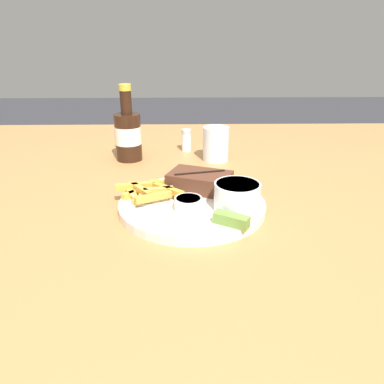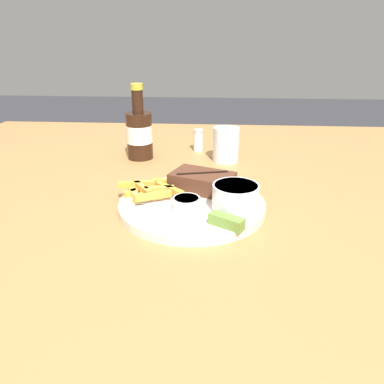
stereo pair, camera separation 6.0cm
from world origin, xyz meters
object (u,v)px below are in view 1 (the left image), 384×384
object	(u,v)px
pickle_spear	(231,220)
salt_shaker	(186,140)
dipping_sauce_cup	(188,203)
dinner_plate	(192,205)
beer_bottle	(128,134)
drinking_glass	(216,144)
steak_portion	(200,181)
coleslaw_cup	(237,195)
fork_utensil	(154,203)

from	to	relation	value
pickle_spear	salt_shaker	xyz separation A→B (m)	(-0.08, 0.51, 0.00)
dipping_sauce_cup	dinner_plate	bearing A→B (deg)	79.34
beer_bottle	dinner_plate	bearing A→B (deg)	-62.63
dinner_plate	pickle_spear	world-z (taller)	pickle_spear
beer_bottle	drinking_glass	distance (m)	0.24
steak_portion	coleslaw_cup	size ratio (longest dim) A/B	1.71
drinking_glass	salt_shaker	size ratio (longest dim) A/B	1.43
steak_portion	coleslaw_cup	distance (m)	0.12
steak_portion	pickle_spear	distance (m)	0.17
coleslaw_cup	beer_bottle	bearing A→B (deg)	124.68
coleslaw_cup	drinking_glass	distance (m)	0.35
dipping_sauce_cup	coleslaw_cup	bearing A→B (deg)	1.17
coleslaw_cup	drinking_glass	world-z (taller)	drinking_glass
fork_utensil	drinking_glass	size ratio (longest dim) A/B	1.44
dipping_sauce_cup	pickle_spear	xyz separation A→B (m)	(0.07, -0.06, -0.00)
dinner_plate	dipping_sauce_cup	xyz separation A→B (m)	(-0.01, -0.04, 0.02)
steak_portion	fork_utensil	world-z (taller)	steak_portion
pickle_spear	salt_shaker	bearing A→B (deg)	98.46
dinner_plate	salt_shaker	distance (m)	0.41
coleslaw_cup	fork_utensil	bearing A→B (deg)	170.65
fork_utensil	coleslaw_cup	bearing A→B (deg)	-19.07
pickle_spear	salt_shaker	world-z (taller)	salt_shaker
steak_portion	fork_utensil	distance (m)	0.12
drinking_glass	pickle_spear	bearing A→B (deg)	-90.70
pickle_spear	drinking_glass	xyz separation A→B (m)	(0.01, 0.42, 0.02)
salt_shaker	dinner_plate	bearing A→B (deg)	-88.78
pickle_spear	salt_shaker	size ratio (longest dim) A/B	1.01
drinking_glass	beer_bottle	bearing A→B (deg)	177.67
coleslaw_cup	drinking_glass	bearing A→B (deg)	91.94
steak_portion	beer_bottle	size ratio (longest dim) A/B	0.73
coleslaw_cup	beer_bottle	xyz separation A→B (m)	(-0.25, 0.36, 0.03)
fork_utensil	salt_shaker	size ratio (longest dim) A/B	2.06
dipping_sauce_cup	drinking_glass	bearing A→B (deg)	77.43
coleslaw_cup	dipping_sauce_cup	world-z (taller)	coleslaw_cup
steak_portion	salt_shaker	xyz separation A→B (m)	(-0.03, 0.34, -0.00)
drinking_glass	salt_shaker	distance (m)	0.12
fork_utensil	drinking_glass	xyz separation A→B (m)	(0.15, 0.33, 0.03)
steak_portion	drinking_glass	size ratio (longest dim) A/B	1.60
coleslaw_cup	salt_shaker	world-z (taller)	coleslaw_cup
coleslaw_cup	beer_bottle	distance (m)	0.44
steak_portion	dipping_sauce_cup	xyz separation A→B (m)	(-0.03, -0.10, -0.00)
steak_portion	salt_shaker	world-z (taller)	salt_shaker
dinner_plate	dipping_sauce_cup	distance (m)	0.05
dipping_sauce_cup	beer_bottle	world-z (taller)	beer_bottle
pickle_spear	dinner_plate	bearing A→B (deg)	123.42
dipping_sauce_cup	drinking_glass	xyz separation A→B (m)	(0.08, 0.36, 0.01)
drinking_glass	fork_utensil	bearing A→B (deg)	-114.17
fork_utensil	salt_shaker	distance (m)	0.42
coleslaw_cup	steak_portion	bearing A→B (deg)	123.08
dinner_plate	pickle_spear	distance (m)	0.12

